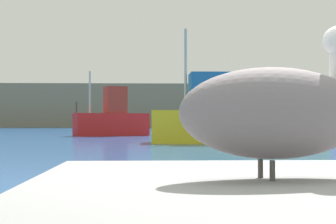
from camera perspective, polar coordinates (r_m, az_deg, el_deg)
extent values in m
cube|color=#7F755B|center=(79.29, -1.62, 0.55)|extent=(140.00, 16.66, 6.12)
ellipsoid|color=slate|center=(2.87, 11.81, -0.13)|extent=(1.15, 0.65, 0.50)
cylinder|color=#4C4742|center=(2.93, 10.21, -6.13)|extent=(0.03, 0.03, 0.11)
cylinder|color=#4C4742|center=(2.79, 11.50, -6.40)|extent=(0.03, 0.03, 0.11)
cube|color=yellow|center=(22.64, 7.60, -1.62)|extent=(7.44, 2.34, 1.41)
cube|color=#1E6099|center=(22.55, 5.44, 2.22)|extent=(2.39, 1.79, 1.62)
cylinder|color=#B2B2B2|center=(22.49, 1.96, 4.72)|extent=(0.12, 0.12, 3.58)
cube|color=red|center=(32.92, -6.31, -1.39)|extent=(4.88, 3.02, 1.43)
cube|color=maroon|center=(33.02, -5.87, 1.34)|extent=(1.61, 1.59, 1.71)
cylinder|color=#B2B2B2|center=(32.60, -8.66, 2.20)|extent=(0.12, 0.12, 2.65)
cylinder|color=#3F382D|center=(32.37, -10.11, 0.50)|extent=(0.10, 0.10, 0.70)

